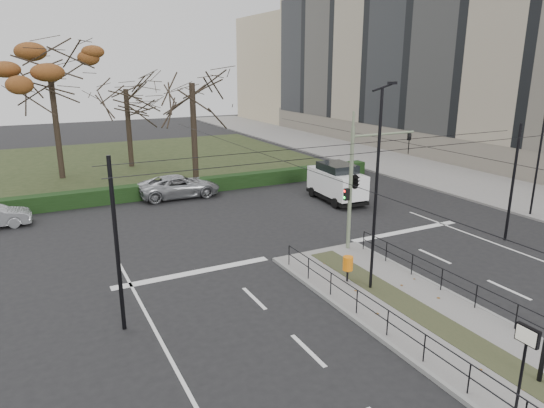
{
  "coord_description": "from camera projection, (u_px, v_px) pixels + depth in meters",
  "views": [
    {
      "loc": [
        -11.85,
        -13.42,
        8.65
      ],
      "look_at": [
        -1.45,
        6.82,
        2.15
      ],
      "focal_mm": 32.0,
      "sensor_mm": 36.0,
      "label": 1
    }
  ],
  "objects": [
    {
      "name": "median_railing",
      "position": [
        435.0,
        299.0,
        16.57
      ],
      "size": [
        4.14,
        13.24,
        0.92
      ],
      "color": "black",
      "rests_on": "median_island"
    },
    {
      "name": "park",
      "position": [
        100.0,
        165.0,
        43.78
      ],
      "size": [
        38.0,
        26.0,
        0.1
      ],
      "primitive_type": "cube",
      "color": "#242E17",
      "rests_on": "ground"
    },
    {
      "name": "streetlamp_median_far",
      "position": [
        377.0,
        189.0,
        18.19
      ],
      "size": [
        0.67,
        0.14,
        7.97
      ],
      "color": "black",
      "rests_on": "median_island"
    },
    {
      "name": "litter_bin",
      "position": [
        348.0,
        264.0,
        19.67
      ],
      "size": [
        0.42,
        0.42,
        1.07
      ],
      "color": "black",
      "rests_on": "median_island"
    },
    {
      "name": "parked_car_fourth",
      "position": [
        179.0,
        186.0,
        33.0
      ],
      "size": [
        5.55,
        2.72,
        1.52
      ],
      "primitive_type": "imported",
      "rotation": [
        0.0,
        0.0,
        1.53
      ],
      "color": "#95989C",
      "rests_on": "ground"
    },
    {
      "name": "rust_tree",
      "position": [
        49.0,
        63.0,
        36.0
      ],
      "size": [
        8.33,
        8.33,
        11.51
      ],
      "color": "black",
      "rests_on": "park"
    },
    {
      "name": "info_panel",
      "position": [
        526.0,
        345.0,
        11.98
      ],
      "size": [
        0.13,
        0.62,
        2.36
      ],
      "color": "black",
      "rests_on": "median_island"
    },
    {
      "name": "median_island",
      "position": [
        431.0,
        321.0,
        16.91
      ],
      "size": [
        4.4,
        15.0,
        0.14
      ],
      "primitive_type": "cube",
      "color": "slate",
      "rests_on": "ground"
    },
    {
      "name": "bare_tree_center",
      "position": [
        126.0,
        95.0,
        41.18
      ],
      "size": [
        6.62,
        6.62,
        8.85
      ],
      "color": "black",
      "rests_on": "park"
    },
    {
      "name": "streetlamp_sidewalk",
      "position": [
        541.0,
        141.0,
        27.72
      ],
      "size": [
        0.71,
        0.15,
        8.54
      ],
      "color": "black",
      "rests_on": "sidewalk_east"
    },
    {
      "name": "sidewalk_east",
      "position": [
        381.0,
        160.0,
        45.77
      ],
      "size": [
        8.0,
        90.0,
        0.14
      ],
      "primitive_type": "cube",
      "color": "slate",
      "rests_on": "ground"
    },
    {
      "name": "hedge",
      "position": [
        130.0,
        193.0,
        32.2
      ],
      "size": [
        38.0,
        1.0,
        1.0
      ],
      "primitive_type": "cube",
      "color": "black",
      "rests_on": "ground"
    },
    {
      "name": "traffic_light",
      "position": [
        357.0,
        179.0,
        22.74
      ],
      "size": [
        3.99,
        2.27,
        5.87
      ],
      "color": "gray",
      "rests_on": "median_island"
    },
    {
      "name": "ground",
      "position": [
        384.0,
        294.0,
        19.06
      ],
      "size": [
        140.0,
        140.0,
        0.0
      ],
      "primitive_type": "plane",
      "color": "black",
      "rests_on": "ground"
    },
    {
      "name": "catenary",
      "position": [
        363.0,
        201.0,
        19.51
      ],
      "size": [
        20.0,
        34.0,
        6.0
      ],
      "color": "black",
      "rests_on": "ground"
    },
    {
      "name": "apartment_block",
      "position": [
        453.0,
        48.0,
        48.99
      ],
      "size": [
        13.09,
        52.1,
        21.64
      ],
      "color": "#C9B891",
      "rests_on": "ground"
    },
    {
      "name": "bare_tree_near",
      "position": [
        192.0,
        91.0,
        35.48
      ],
      "size": [
        6.08,
        6.08,
        9.77
      ],
      "color": "black",
      "rests_on": "park"
    },
    {
      "name": "white_van",
      "position": [
        337.0,
        182.0,
        31.93
      ],
      "size": [
        2.41,
        4.88,
        2.52
      ],
      "color": "white",
      "rests_on": "ground"
    }
  ]
}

